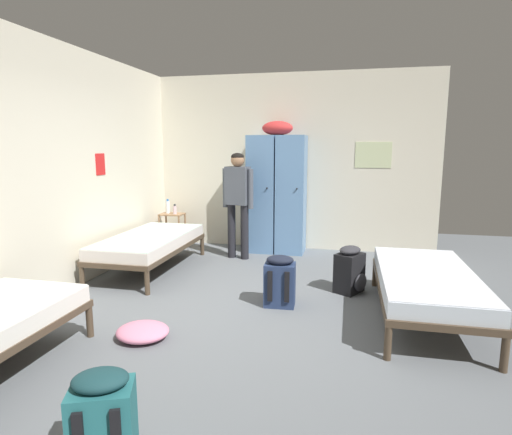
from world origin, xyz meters
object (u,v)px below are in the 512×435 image
object	(u,v)px
locker_bank	(277,192)
backpack_teal	(103,421)
water_bottle	(168,207)
clothes_pile_pink	(143,332)
backpack_black	(350,271)
lotion_bottle	(175,210)
bed_left_rear	(150,243)
backpack_navy	(280,282)
bed_right	(426,282)
person_traveler	(238,196)
shelf_unit	(172,227)

from	to	relation	value
locker_bank	backpack_teal	size ratio (longest dim) A/B	3.76
locker_bank	water_bottle	xyz separation A→B (m)	(-1.84, -0.08, -0.29)
locker_bank	clothes_pile_pink	xyz separation A→B (m)	(-0.61, -3.37, -0.90)
backpack_black	lotion_bottle	bearing A→B (deg)	150.72
lotion_bottle	bed_left_rear	bearing A→B (deg)	-82.02
backpack_navy	clothes_pile_pink	size ratio (longest dim) A/B	1.17
locker_bank	bed_right	xyz separation A→B (m)	(1.88, -2.37, -0.59)
water_bottle	clothes_pile_pink	world-z (taller)	water_bottle
lotion_bottle	backpack_navy	size ratio (longest dim) A/B	0.30
backpack_teal	person_traveler	bearing A→B (deg)	95.46
water_bottle	clothes_pile_pink	xyz separation A→B (m)	(1.23, -3.30, -0.61)
bed_left_rear	backpack_teal	distance (m)	3.65
water_bottle	backpack_teal	size ratio (longest dim) A/B	0.44
backpack_black	locker_bank	bearing A→B (deg)	123.82
bed_right	water_bottle	distance (m)	4.38
lotion_bottle	backpack_teal	xyz separation A→B (m)	(1.60, -4.65, -0.38)
bed_left_rear	backpack_navy	distance (m)	2.15
bed_left_rear	backpack_teal	bearing A→B (deg)	-67.07
person_traveler	shelf_unit	bearing A→B (deg)	160.14
backpack_navy	bed_right	bearing A→B (deg)	-1.93
water_bottle	shelf_unit	bearing A→B (deg)	-14.04
water_bottle	lotion_bottle	distance (m)	0.17
water_bottle	bed_right	bearing A→B (deg)	-31.55
lotion_bottle	backpack_teal	distance (m)	4.93
backpack_teal	lotion_bottle	bearing A→B (deg)	109.03
backpack_teal	bed_right	bearing A→B (deg)	50.75
bed_left_rear	bed_right	bearing A→B (deg)	-15.54
backpack_black	clothes_pile_pink	distance (m)	2.42
person_traveler	water_bottle	distance (m)	1.46
locker_bank	clothes_pile_pink	world-z (taller)	locker_bank
water_bottle	clothes_pile_pink	size ratio (longest dim) A/B	0.51
bed_left_rear	lotion_bottle	world-z (taller)	lotion_bottle
locker_bank	lotion_bottle	distance (m)	1.73
bed_left_rear	backpack_black	bearing A→B (deg)	-6.80
bed_right	backpack_navy	distance (m)	1.45
shelf_unit	backpack_teal	xyz separation A→B (m)	(1.67, -4.69, -0.09)
person_traveler	backpack_navy	xyz separation A→B (m)	(0.93, -1.76, -0.70)
bed_left_rear	backpack_navy	xyz separation A→B (m)	(1.95, -0.90, -0.12)
person_traveler	clothes_pile_pink	world-z (taller)	person_traveler
shelf_unit	backpack_black	size ratio (longest dim) A/B	1.04
locker_bank	backpack_black	distance (m)	2.21
bed_left_rear	person_traveler	distance (m)	1.46
locker_bank	bed_left_rear	world-z (taller)	locker_bank
bed_right	bed_left_rear	bearing A→B (deg)	164.46
bed_left_rear	lotion_bottle	distance (m)	1.32
person_traveler	backpack_teal	distance (m)	4.31
bed_right	backpack_navy	size ratio (longest dim) A/B	3.45
clothes_pile_pink	water_bottle	bearing A→B (deg)	110.46
person_traveler	lotion_bottle	xyz separation A→B (m)	(-1.20, 0.42, -0.31)
backpack_teal	water_bottle	bearing A→B (deg)	110.42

